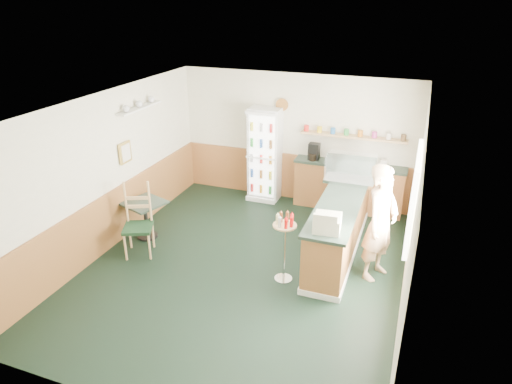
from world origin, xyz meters
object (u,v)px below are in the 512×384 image
at_px(shopkeeper, 380,223).
at_px(cafe_chair, 140,217).
at_px(drinks_fridge, 265,155).
at_px(cafe_table, 145,213).
at_px(display_case, 351,169).
at_px(cash_register, 327,223).
at_px(condiment_stand, 284,238).

height_order(shopkeeper, cafe_chair, shopkeeper).
bearing_deg(shopkeeper, drinks_fridge, 73.35).
xyz_separation_m(shopkeeper, cafe_table, (-4.10, -0.20, -0.44)).
relative_size(shopkeeper, cafe_chair, 1.49).
bearing_deg(display_case, cafe_chair, -148.61).
xyz_separation_m(drinks_fridge, cafe_chair, (-1.25, -2.85, -0.34)).
xyz_separation_m(display_case, shopkeeper, (0.70, -1.31, -0.32)).
distance_m(drinks_fridge, cash_register, 3.44).
bearing_deg(display_case, drinks_fridge, 155.24).
distance_m(display_case, condiment_stand, 2.10).
xyz_separation_m(display_case, cafe_chair, (-3.20, -1.95, -0.60)).
relative_size(display_case, cafe_chair, 0.70).
relative_size(display_case, cash_register, 2.21).
bearing_deg(shopkeeper, cafe_chair, 122.51).
bearing_deg(condiment_stand, cafe_chair, -179.75).
bearing_deg(cafe_table, drinks_fridge, 58.93).
height_order(display_case, cash_register, display_case).
bearing_deg(cafe_table, cafe_chair, -65.21).
bearing_deg(cafe_table, cash_register, -7.16).
bearing_deg(display_case, cafe_table, -156.06).
height_order(drinks_fridge, cafe_table, drinks_fridge).
height_order(cash_register, cafe_table, cash_register).
bearing_deg(shopkeeper, display_case, 51.28).
bearing_deg(shopkeeper, condiment_stand, 138.33).
relative_size(drinks_fridge, shopkeeper, 1.06).
bearing_deg(condiment_stand, cash_register, 0.23).
xyz_separation_m(condiment_stand, cafe_table, (-2.76, 0.43, -0.25)).
relative_size(display_case, cafe_table, 1.09).
relative_size(shopkeeper, condiment_stand, 1.66).
height_order(display_case, cafe_chair, display_case).
height_order(cafe_table, cafe_chair, cafe_chair).
distance_m(cafe_table, cafe_chair, 0.51).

